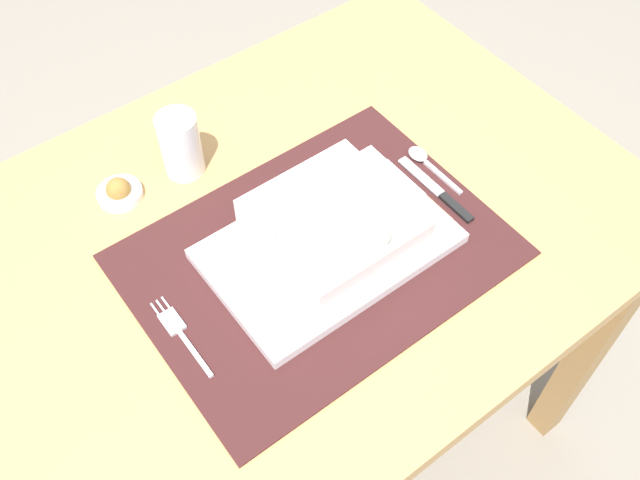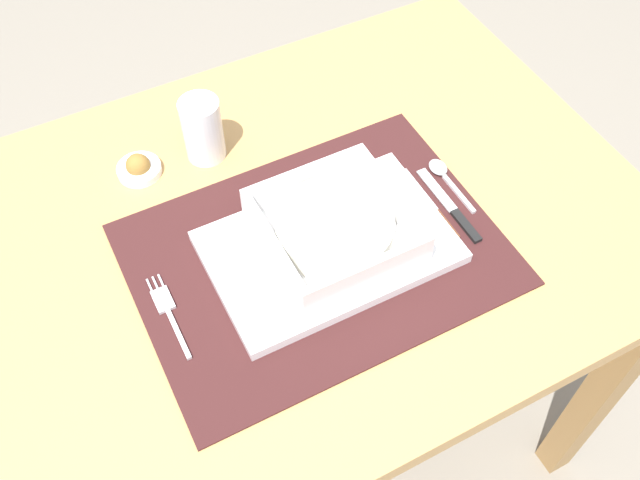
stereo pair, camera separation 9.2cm
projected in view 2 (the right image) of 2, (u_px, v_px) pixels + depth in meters
ground_plane at (305, 426)px, 1.55m from camera, size 6.00×6.00×0.00m
dining_table at (299, 267)px, 1.06m from camera, size 0.96×0.70×0.72m
placemat at (320, 253)px, 0.94m from camera, size 0.48×0.35×0.00m
serving_plate at (329, 247)px, 0.93m from camera, size 0.31×0.20×0.02m
porridge_bowl at (335, 229)px, 0.91m from camera, size 0.18×0.18×0.05m
fork at (167, 309)px, 0.88m from camera, size 0.02×0.13×0.00m
spoon at (442, 172)px, 1.02m from camera, size 0.02×0.11×0.01m
butter_knife at (452, 209)px, 0.98m from camera, size 0.01×0.14×0.01m
bread_knife at (432, 208)px, 0.98m from camera, size 0.01×0.14×0.01m
drinking_glass at (203, 132)px, 1.01m from camera, size 0.06×0.06×0.10m
condiment_saucer at (139, 168)px, 1.02m from camera, size 0.06×0.06×0.03m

